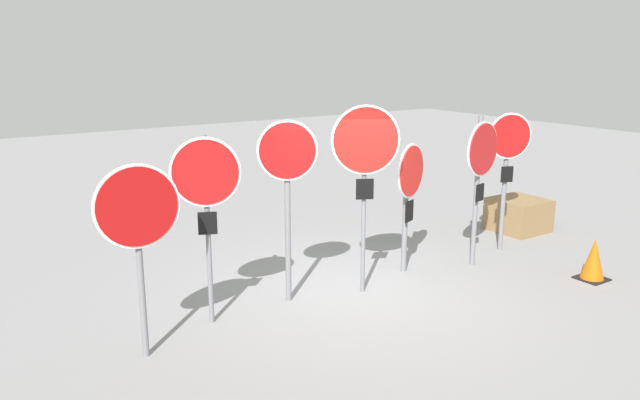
{
  "coord_description": "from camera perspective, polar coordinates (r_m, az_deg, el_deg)",
  "views": [
    {
      "loc": [
        -5.12,
        -6.72,
        3.44
      ],
      "look_at": [
        -0.67,
        0.0,
        1.46
      ],
      "focal_mm": 35.0,
      "sensor_mm": 36.0,
      "label": 1
    }
  ],
  "objects": [
    {
      "name": "stop_sign_4",
      "position": [
        9.58,
        8.17,
        1.4
      ],
      "size": [
        0.78,
        0.35,
        2.03
      ],
      "rotation": [
        0.0,
        0.0,
        0.4
      ],
      "color": "slate",
      "rests_on": "ground"
    },
    {
      "name": "stop_sign_6",
      "position": [
        10.93,
        16.81,
        4.04
      ],
      "size": [
        0.72,
        0.31,
        2.39
      ],
      "rotation": [
        0.0,
        0.0,
        -0.38
      ],
      "color": "slate",
      "rests_on": "ground"
    },
    {
      "name": "ground_plane",
      "position": [
        9.12,
        3.58,
        -8.38
      ],
      "size": [
        40.0,
        40.0,
        0.0
      ],
      "primitive_type": "plane",
      "color": "gray"
    },
    {
      "name": "stop_sign_2",
      "position": [
        8.25,
        -2.99,
        2.43
      ],
      "size": [
        0.74,
        0.37,
        2.53
      ],
      "rotation": [
        0.0,
        0.0,
        -0.45
      ],
      "color": "slate",
      "rests_on": "ground"
    },
    {
      "name": "stop_sign_1",
      "position": [
        7.67,
        -10.38,
        1.11
      ],
      "size": [
        0.79,
        0.37,
        2.42
      ],
      "rotation": [
        0.0,
        0.0,
        -0.42
      ],
      "color": "slate",
      "rests_on": "ground"
    },
    {
      "name": "stop_sign_3",
      "position": [
        8.55,
        4.17,
        4.23
      ],
      "size": [
        0.86,
        0.45,
        2.69
      ],
      "rotation": [
        0.0,
        0.0,
        -0.46
      ],
      "color": "slate",
      "rests_on": "ground"
    },
    {
      "name": "traffic_cone_0",
      "position": [
        10.33,
        23.74,
        -4.99
      ],
      "size": [
        0.42,
        0.42,
        0.65
      ],
      "color": "black",
      "rests_on": "ground"
    },
    {
      "name": "stop_sign_5",
      "position": [
        10.04,
        14.51,
        3.28
      ],
      "size": [
        0.85,
        0.22,
        2.42
      ],
      "rotation": [
        0.0,
        0.0,
        0.21
      ],
      "color": "slate",
      "rests_on": "ground"
    },
    {
      "name": "storage_crate",
      "position": [
        12.55,
        17.68,
        -1.3
      ],
      "size": [
        0.93,
        0.94,
        0.62
      ],
      "color": "olive",
      "rests_on": "ground"
    },
    {
      "name": "stop_sign_0",
      "position": [
        6.99,
        -16.32,
        -1.82
      ],
      "size": [
        0.94,
        0.15,
        2.25
      ],
      "rotation": [
        0.0,
        0.0,
        -0.06
      ],
      "color": "slate",
      "rests_on": "ground"
    }
  ]
}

